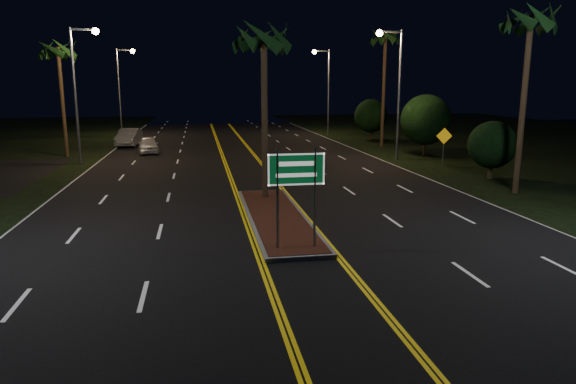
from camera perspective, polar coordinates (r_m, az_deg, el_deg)
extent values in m
plane|color=black|center=(14.07, 3.06, -10.22)|extent=(120.00, 120.00, 0.00)
cube|color=gray|center=(20.59, -1.28, -2.84)|extent=(2.25, 10.25, 0.15)
cube|color=#592819|center=(20.57, -1.29, -2.61)|extent=(2.00, 10.00, 0.02)
cylinder|color=gray|center=(16.08, -1.18, -0.86)|extent=(0.08, 0.08, 3.20)
cylinder|color=gray|center=(16.29, 2.99, -0.71)|extent=(0.08, 0.08, 3.20)
cube|color=#07471E|center=(16.00, 0.93, 2.54)|extent=(1.80, 0.04, 1.00)
cube|color=white|center=(15.97, 0.95, 2.52)|extent=(1.80, 0.01, 1.00)
cylinder|color=gray|center=(37.59, -22.56, 9.71)|extent=(0.18, 0.18, 9.00)
cube|color=gray|center=(37.59, -21.86, 16.42)|extent=(1.60, 0.12, 0.12)
sphere|color=#F0B46C|center=(37.43, -20.60, 16.38)|extent=(0.44, 0.44, 0.44)
cylinder|color=gray|center=(57.28, -18.25, 10.41)|extent=(0.18, 0.18, 9.00)
cube|color=gray|center=(57.28, -17.72, 14.80)|extent=(1.60, 0.12, 0.12)
sphere|color=#F0B46C|center=(57.18, -16.89, 14.76)|extent=(0.44, 0.44, 0.44)
cylinder|color=gray|center=(37.42, 12.24, 10.32)|extent=(0.18, 0.18, 9.00)
cube|color=gray|center=(37.29, 11.35, 17.05)|extent=(1.60, 0.12, 0.12)
sphere|color=#F0B46C|center=(37.01, 10.13, 16.98)|extent=(0.44, 0.44, 0.44)
cylinder|color=gray|center=(56.47, 4.53, 10.94)|extent=(0.18, 0.18, 9.00)
cube|color=gray|center=(56.38, 3.78, 15.37)|extent=(1.60, 0.12, 0.12)
sphere|color=#F0B46C|center=(56.20, 2.96, 15.29)|extent=(0.44, 0.44, 0.44)
cylinder|color=#382819|center=(23.45, -2.62, 8.04)|extent=(0.28, 0.28, 7.50)
cylinder|color=#382819|center=(41.90, -23.76, 9.05)|extent=(0.28, 0.28, 8.00)
cylinder|color=#382819|center=(27.49, 24.66, 8.59)|extent=(0.28, 0.28, 8.50)
cylinder|color=#382819|center=(45.53, 10.58, 10.91)|extent=(0.28, 0.28, 9.50)
cylinder|color=#382819|center=(31.74, 21.53, 2.21)|extent=(0.24, 0.24, 0.90)
sphere|color=black|center=(31.55, 21.73, 4.89)|extent=(2.70, 2.70, 2.70)
cylinder|color=#382819|center=(40.70, 14.88, 4.82)|extent=(0.24, 0.24, 1.26)
sphere|color=black|center=(40.52, 15.04, 7.77)|extent=(3.78, 3.78, 3.78)
cylinder|color=#382819|center=(51.73, 9.14, 6.36)|extent=(0.24, 0.24, 1.08)
sphere|color=black|center=(51.59, 9.20, 8.35)|extent=(3.24, 3.24, 3.24)
imported|color=silver|center=(42.37, -15.27, 5.21)|extent=(2.44, 4.66, 1.49)
imported|color=#9C9EA5|center=(47.94, -17.23, 5.98)|extent=(2.77, 5.49, 1.77)
cylinder|color=gray|center=(35.64, 16.87, 4.54)|extent=(0.07, 0.07, 2.20)
cube|color=#FFAF0D|center=(35.53, 16.97, 5.97)|extent=(1.06, 0.16, 1.06)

